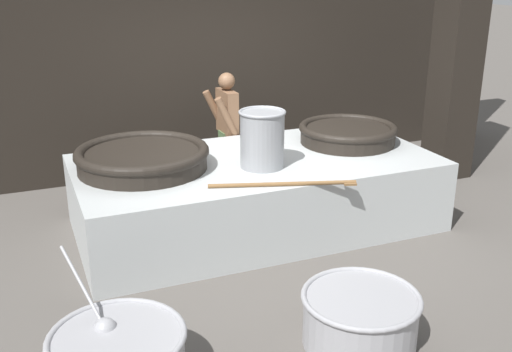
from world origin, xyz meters
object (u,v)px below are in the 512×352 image
giant_wok_far (348,133)px  prep_bowl_meat (360,316)px  stock_pot (262,138)px  giant_wok_near (142,157)px  cook (227,127)px

giant_wok_far → prep_bowl_meat: size_ratio=1.25×
stock_pot → prep_bowl_meat: stock_pot is taller
giant_wok_near → prep_bowl_meat: (1.11, -2.49, -0.68)m
giant_wok_far → cook: bearing=136.3°
giant_wok_near → stock_pot: stock_pot is taller
stock_pot → cook: (0.15, 1.50, -0.27)m
giant_wok_far → cook: 1.56m
giant_wok_far → cook: size_ratio=0.76×
giant_wok_near → cook: (1.31, 1.11, -0.09)m
giant_wok_far → stock_pot: (-1.27, -0.43, 0.19)m
cook → prep_bowl_meat: size_ratio=1.64×
giant_wok_far → prep_bowl_meat: bearing=-117.9°
prep_bowl_meat → giant_wok_far: bearing=62.1°
giant_wok_far → cook: cook is taller
giant_wok_near → stock_pot: 1.25m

